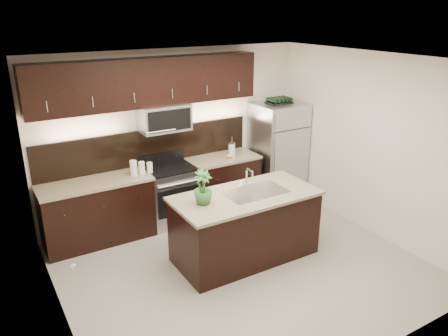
# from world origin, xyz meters

# --- Properties ---
(ground) EXTENTS (4.50, 4.50, 0.00)m
(ground) POSITION_xyz_m (0.00, 0.00, 0.00)
(ground) COLOR gray
(ground) RESTS_ON ground
(room_walls) EXTENTS (4.52, 4.02, 2.71)m
(room_walls) POSITION_xyz_m (-0.11, -0.04, 1.70)
(room_walls) COLOR beige
(room_walls) RESTS_ON ground
(counter_run) EXTENTS (3.51, 0.65, 0.94)m
(counter_run) POSITION_xyz_m (-0.46, 1.69, 0.47)
(counter_run) COLOR black
(counter_run) RESTS_ON ground
(upper_fixtures) EXTENTS (3.49, 0.40, 1.66)m
(upper_fixtures) POSITION_xyz_m (-0.43, 1.84, 2.14)
(upper_fixtures) COLOR black
(upper_fixtures) RESTS_ON counter_run
(island) EXTENTS (1.96, 0.96, 0.94)m
(island) POSITION_xyz_m (0.18, 0.20, 0.47)
(island) COLOR black
(island) RESTS_ON ground
(sink_faucet) EXTENTS (0.84, 0.50, 0.28)m
(sink_faucet) POSITION_xyz_m (0.33, 0.21, 0.96)
(sink_faucet) COLOR silver
(sink_faucet) RESTS_ON island
(refrigerator) EXTENTS (0.84, 0.75, 1.73)m
(refrigerator) POSITION_xyz_m (1.80, 1.63, 0.87)
(refrigerator) COLOR #B2B2B7
(refrigerator) RESTS_ON ground
(wine_rack) EXTENTS (0.43, 0.26, 0.10)m
(wine_rack) POSITION_xyz_m (1.80, 1.63, 1.78)
(wine_rack) COLOR black
(wine_rack) RESTS_ON refrigerator
(plant) EXTENTS (0.28, 0.28, 0.44)m
(plant) POSITION_xyz_m (-0.44, 0.24, 1.16)
(plant) COLOR #2C6628
(plant) RESTS_ON island
(canisters) EXTENTS (0.34, 0.12, 0.22)m
(canisters) POSITION_xyz_m (-0.75, 1.63, 1.04)
(canisters) COLOR silver
(canisters) RESTS_ON counter_run
(french_press) EXTENTS (0.11, 0.11, 0.33)m
(french_press) POSITION_xyz_m (0.86, 1.64, 1.06)
(french_press) COLOR silver
(french_press) RESTS_ON counter_run
(bananas) EXTENTS (0.20, 0.17, 0.05)m
(bananas) POSITION_xyz_m (0.76, 1.61, 0.97)
(bananas) COLOR gold
(bananas) RESTS_ON counter_run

